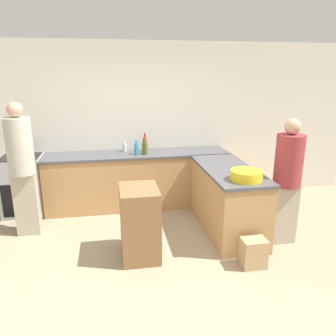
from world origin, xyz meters
name	(u,v)px	position (x,y,z in m)	size (l,w,h in m)	color
ground_plane	(154,266)	(0.00, 0.00, 0.00)	(14.00, 14.00, 0.00)	tan
wall_back	(135,124)	(0.00, 2.22, 1.35)	(8.00, 0.06, 2.70)	silver
counter_back	(138,179)	(0.00, 1.87, 0.46)	(3.02, 0.67, 0.93)	tan
counter_peninsula	(227,199)	(1.17, 0.76, 0.46)	(0.69, 1.62, 0.93)	tan
range_oven	(24,185)	(-1.83, 1.89, 0.47)	(0.63, 0.60, 0.94)	#ADADB2
island_table	(140,223)	(-0.13, 0.26, 0.45)	(0.45, 0.58, 0.89)	brown
mixing_bowl	(247,175)	(1.19, 0.22, 0.99)	(0.39, 0.39, 0.13)	yellow
olive_oil_bottle	(145,148)	(0.11, 1.77, 1.03)	(0.09, 0.09, 0.26)	#475B1E
hot_sauce_bottle	(145,144)	(0.14, 1.99, 1.05)	(0.07, 0.07, 0.30)	red
dish_soap_bottle	(137,149)	(-0.02, 1.77, 1.02)	(0.07, 0.07, 0.24)	#338CBF
vinegar_bottle_clear	(125,147)	(-0.20, 2.00, 1.00)	(0.07, 0.07, 0.19)	silver
person_by_range	(22,165)	(-1.62, 1.13, 1.01)	(0.34, 0.34, 1.84)	#ADA38E
person_at_peninsula	(287,178)	(1.78, 0.29, 0.90)	(0.35, 0.35, 1.66)	#ADA38E
paper_bag	(253,253)	(1.15, -0.22, 0.17)	(0.29, 0.21, 0.35)	tan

